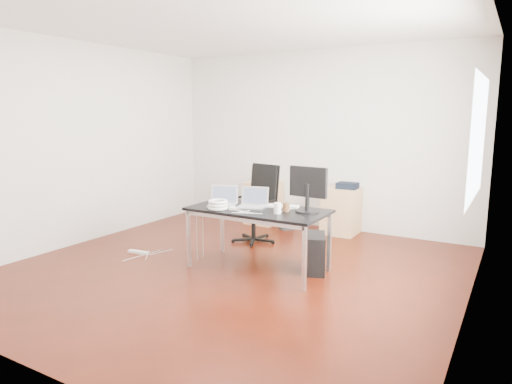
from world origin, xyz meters
The scene contains 18 objects.
room_shell centered at (0.04, 0.00, 1.40)m, with size 5.00×5.00×5.00m.
desk centered at (0.24, 0.18, 0.68)m, with size 1.60×0.80×0.73m.
office_chair centered at (-0.38, 1.24, 0.61)m, with size 0.56×0.58×1.08m.
filing_cabinet_left centered at (-0.84, 2.23, 0.35)m, with size 0.50×0.50×0.70m, color tan.
filing_cabinet_right centered at (0.52, 2.23, 0.35)m, with size 0.50×0.50×0.70m, color tan.
pc_tower centered at (0.87, 0.45, 0.22)m, with size 0.20×0.45×0.44m, color black.
wastebasket centered at (-0.32, 2.05, 0.14)m, with size 0.24×0.24×0.28m, color black.
power_strip centered at (-1.42, -0.09, 0.02)m, with size 0.30×0.06×0.04m, color white.
laptop_left centered at (-0.22, 0.14, 0.79)m, with size 0.40×0.36×0.23m.
laptop_right centered at (0.14, 0.22, 0.79)m, with size 0.37×0.32×0.23m.
monitor centered at (0.81, 0.31, 1.01)m, with size 0.45×0.26×0.51m.
keyboard centered at (0.42, 0.39, 0.74)m, with size 0.44×0.14×0.02m, color white.
cup_white centered at (0.56, 0.06, 0.79)m, with size 0.08×0.08×0.12m, color white.
cup_brown centered at (0.59, 0.20, 0.78)m, with size 0.08×0.08×0.10m, color brown.
cable_coil centered at (-0.14, -0.08, 0.78)m, with size 0.24×0.24×0.11m.
power_adapter centered at (0.01, -0.01, 0.74)m, with size 0.07×0.07×0.03m, color white.
speaker centered at (-0.76, 2.20, 0.79)m, with size 0.09×0.08×0.18m, color #9E9E9E.
navy_garment centered at (0.60, 2.26, 0.74)m, with size 0.30×0.24×0.09m, color black.
Camera 1 is at (2.83, -4.30, 1.82)m, focal length 32.00 mm.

